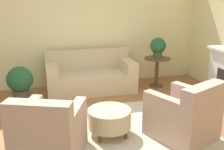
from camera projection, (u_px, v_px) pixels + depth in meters
ground_plane at (112, 132)px, 4.04m from camera, size 16.00×16.00×0.00m
wall_back at (82, 25)px, 5.98m from camera, size 8.96×0.12×2.80m
rug at (112, 132)px, 4.04m from camera, size 3.03×2.07×0.01m
couch at (90, 77)px, 5.77m from camera, size 1.89×0.87×0.87m
armchair_left at (49, 135)px, 3.27m from camera, size 1.03×1.08×0.89m
armchair_right at (185, 117)px, 3.77m from camera, size 1.03×1.08×0.89m
ottoman_table at (109, 118)px, 3.90m from camera, size 0.64×0.64×0.39m
side_table at (157, 67)px, 6.01m from camera, size 0.58×0.58×0.68m
potted_plant_on_side_table at (158, 47)px, 5.88m from camera, size 0.36×0.36×0.46m
potted_plant_floor at (20, 82)px, 5.16m from camera, size 0.51×0.51×0.71m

